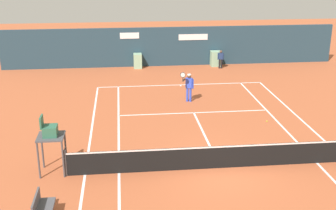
% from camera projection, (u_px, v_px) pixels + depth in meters
% --- Properties ---
extents(ground_plane, '(80.00, 80.00, 0.01)m').
position_uv_depth(ground_plane, '(217.00, 161.00, 17.87)').
color(ground_plane, '#B25633').
extents(tennis_net, '(12.10, 0.10, 1.07)m').
position_uv_depth(tennis_net, '(221.00, 156.00, 17.16)').
color(tennis_net, '#4C4C51').
rests_on(tennis_net, ground_plane).
extents(sponsor_back_wall, '(25.00, 1.02, 2.90)m').
position_uv_depth(sponsor_back_wall, '(172.00, 47.00, 32.82)').
color(sponsor_back_wall, '#233D4C').
rests_on(sponsor_back_wall, ground_plane).
extents(umpire_chair, '(1.00, 1.00, 2.33)m').
position_uv_depth(umpire_chair, '(50.00, 135.00, 16.49)').
color(umpire_chair, '#47474C').
rests_on(umpire_chair, ground_plane).
extents(player_bench, '(0.54, 1.26, 0.88)m').
position_uv_depth(player_bench, '(42.00, 207.00, 13.74)').
color(player_bench, '#38383D').
rests_on(player_bench, ground_plane).
extents(player_on_baseline, '(0.82, 0.66, 1.85)m').
position_uv_depth(player_on_baseline, '(189.00, 85.00, 24.81)').
color(player_on_baseline, blue).
rests_on(player_on_baseline, ground_plane).
extents(ball_kid_centre_post, '(0.45, 0.21, 1.36)m').
position_uv_depth(ball_kid_centre_post, '(221.00, 58.00, 32.17)').
color(ball_kid_centre_post, black).
rests_on(ball_kid_centre_post, ground_plane).
extents(tennis_ball_mid_court, '(0.07, 0.07, 0.07)m').
position_uv_depth(tennis_ball_mid_court, '(267.00, 121.00, 22.07)').
color(tennis_ball_mid_court, '#CCE033').
rests_on(tennis_ball_mid_court, ground_plane).
extents(tennis_ball_by_sideline, '(0.07, 0.07, 0.07)m').
position_uv_depth(tennis_ball_by_sideline, '(170.00, 150.00, 18.85)').
color(tennis_ball_by_sideline, '#CCE033').
rests_on(tennis_ball_by_sideline, ground_plane).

